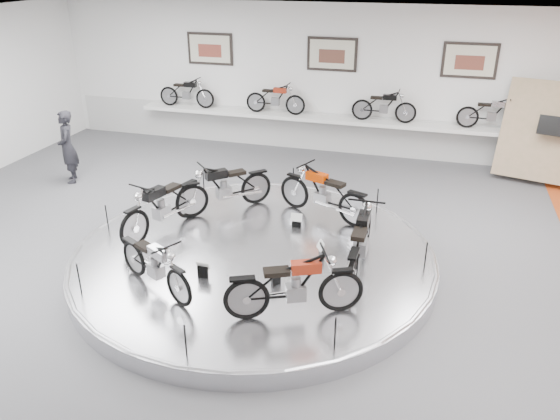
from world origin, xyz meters
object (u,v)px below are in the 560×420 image
(shelf, at_px, (328,119))
(bike_b, at_px, (225,187))
(display_platform, at_px, (254,258))
(bike_e, at_px, (294,285))
(bike_d, at_px, (155,264))
(bike_a, at_px, (323,193))
(bike_f, at_px, (361,241))
(visitor, at_px, (67,147))
(bike_c, at_px, (162,205))

(shelf, bearing_deg, bike_b, -102.65)
(bike_b, bearing_deg, display_platform, 82.55)
(bike_b, xyz_separation_m, bike_e, (2.29, -3.14, -0.01))
(display_platform, relative_size, bike_d, 4.14)
(bike_a, relative_size, bike_f, 0.97)
(bike_f, xyz_separation_m, visitor, (-7.51, 2.74, 0.05))
(bike_a, xyz_separation_m, bike_c, (-2.77, -1.45, 0.01))
(display_platform, bearing_deg, visitor, 155.07)
(bike_c, distance_m, bike_f, 3.80)
(bike_c, relative_size, visitor, 1.02)
(display_platform, xyz_separation_m, bike_d, (-1.06, -1.61, 0.60))
(bike_d, bearing_deg, visitor, 165.72)
(visitor, bearing_deg, bike_f, 35.06)
(bike_a, relative_size, visitor, 1.01)
(display_platform, height_order, bike_b, bike_b)
(shelf, height_order, bike_d, bike_d)
(bike_b, relative_size, visitor, 1.00)
(shelf, bearing_deg, bike_a, -79.32)
(bike_c, height_order, bike_e, bike_c)
(shelf, relative_size, bike_f, 6.02)
(bike_a, relative_size, bike_c, 0.98)
(shelf, relative_size, bike_b, 6.21)
(display_platform, bearing_deg, bike_f, -3.91)
(bike_a, bearing_deg, bike_b, 28.78)
(bike_a, height_order, bike_b, bike_a)
(bike_c, bearing_deg, bike_d, 39.89)
(display_platform, relative_size, bike_e, 3.70)
(bike_b, bearing_deg, bike_e, 81.60)
(display_platform, relative_size, visitor, 3.62)
(display_platform, xyz_separation_m, shelf, (0.00, 6.40, 0.85))
(display_platform, xyz_separation_m, bike_a, (0.88, 1.71, 0.67))
(bike_e, bearing_deg, visitor, 123.32)
(bike_c, bearing_deg, bike_a, 133.50)
(bike_e, height_order, bike_f, bike_f)
(bike_d, height_order, bike_e, bike_e)
(bike_b, relative_size, bike_c, 0.98)
(bike_b, xyz_separation_m, bike_c, (-0.78, -1.21, 0.01))
(display_platform, bearing_deg, bike_a, 62.70)
(display_platform, bearing_deg, bike_e, -54.73)
(bike_d, bearing_deg, bike_a, 88.19)
(display_platform, height_order, visitor, visitor)
(shelf, bearing_deg, bike_f, -73.82)
(bike_d, height_order, bike_f, bike_f)
(shelf, xyz_separation_m, visitor, (-5.61, -3.79, -0.12))
(bike_a, xyz_separation_m, bike_d, (-1.94, -3.32, -0.07))
(bike_a, distance_m, bike_d, 3.85)
(bike_d, bearing_deg, bike_e, 26.90)
(shelf, xyz_separation_m, bike_f, (1.89, -6.53, -0.16))
(bike_f, bearing_deg, bike_c, 84.25)
(shelf, distance_m, bike_e, 8.16)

